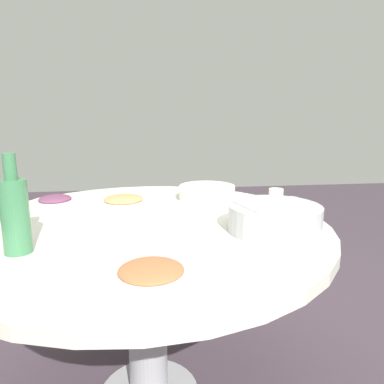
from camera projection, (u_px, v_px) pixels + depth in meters
name	position (u px, v px, depth m)	size (l,w,h in m)	color
round_dining_table	(145.00, 254.00, 1.33)	(1.31, 1.31, 0.73)	#99999E
rice_bowl	(274.00, 218.00, 1.21)	(0.31, 0.31, 0.10)	#B2B5BA
soup_bowl	(207.00, 193.00, 1.65)	(0.27, 0.25, 0.06)	white
dish_tofu_braise	(151.00, 273.00, 0.87)	(0.20, 0.20, 0.04)	silver
dish_eggplant	(55.00, 201.00, 1.56)	(0.20, 0.20, 0.04)	silver
dish_shrimp	(124.00, 201.00, 1.57)	(0.22, 0.22, 0.04)	white
green_bottle	(15.00, 214.00, 1.01)	(0.08, 0.08, 0.28)	#3A754B
tea_cup_near	(291.00, 205.00, 1.44)	(0.06, 0.06, 0.06)	silver
tea_cup_far	(276.00, 197.00, 1.56)	(0.06, 0.06, 0.07)	silver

